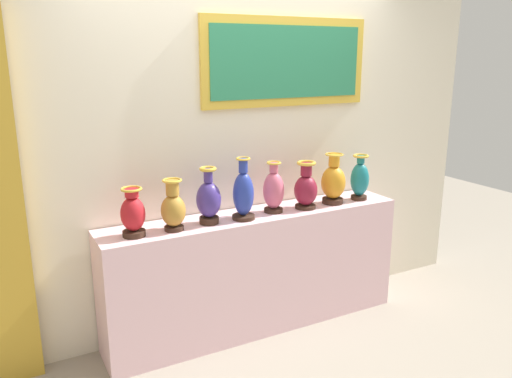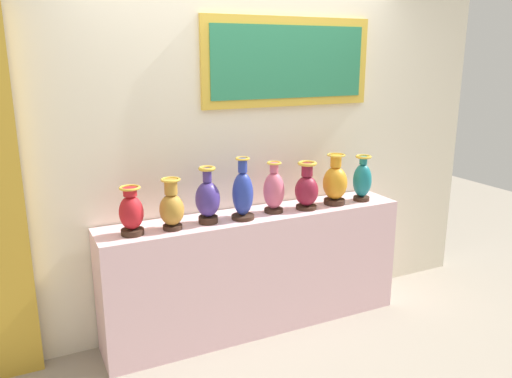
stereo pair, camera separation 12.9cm
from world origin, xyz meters
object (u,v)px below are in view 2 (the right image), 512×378
object	(u,v)px
vase_cobalt	(243,194)
vase_amber	(335,183)
vase_crimson	(131,213)
vase_rose	(274,191)
vase_burgundy	(307,189)
vase_indigo	(208,199)
vase_ochre	(172,207)
vase_teal	(362,180)

from	to	relation	value
vase_cobalt	vase_amber	bearing A→B (deg)	1.85
vase_crimson	vase_rose	size ratio (longest dim) A/B	0.85
vase_crimson	vase_amber	bearing A→B (deg)	0.40
vase_amber	vase_rose	bearing A→B (deg)	177.88
vase_rose	vase_burgundy	size ratio (longest dim) A/B	1.05
vase_indigo	vase_burgundy	world-z (taller)	vase_indigo
vase_rose	vase_amber	xyz separation A→B (m)	(0.51, -0.02, 0.00)
vase_cobalt	vase_rose	size ratio (longest dim) A/B	1.17
vase_ochre	vase_rose	bearing A→B (deg)	2.97
vase_burgundy	vase_amber	bearing A→B (deg)	2.93
vase_teal	vase_cobalt	bearing A→B (deg)	-179.10
vase_rose	vase_amber	world-z (taller)	vase_amber
vase_rose	vase_ochre	bearing A→B (deg)	-177.03
vase_rose	vase_teal	size ratio (longest dim) A/B	1.04
vase_indigo	vase_teal	size ratio (longest dim) A/B	1.09
vase_teal	vase_burgundy	bearing A→B (deg)	-179.54
vase_indigo	vase_cobalt	distance (m)	0.25
vase_indigo	vase_cobalt	bearing A→B (deg)	-5.70
vase_ochre	vase_burgundy	xyz separation A→B (m)	(1.01, 0.01, 0.00)
vase_amber	vase_ochre	bearing A→B (deg)	-179.07
vase_crimson	vase_cobalt	world-z (taller)	vase_cobalt
vase_crimson	vase_indigo	bearing A→B (deg)	1.15
vase_burgundy	vase_indigo	bearing A→B (deg)	179.05
vase_indigo	vase_rose	bearing A→B (deg)	2.18
vase_indigo	vase_ochre	bearing A→B (deg)	-175.45
vase_ochre	vase_indigo	world-z (taller)	vase_indigo
vase_crimson	vase_amber	xyz separation A→B (m)	(1.52, 0.01, 0.02)
vase_ochre	vase_rose	distance (m)	0.76
vase_crimson	vase_cobalt	xyz separation A→B (m)	(0.75, -0.01, 0.03)
vase_cobalt	vase_teal	distance (m)	1.01
vase_amber	vase_indigo	bearing A→B (deg)	-179.97
vase_indigo	vase_teal	xyz separation A→B (m)	(1.26, -0.01, -0.00)
vase_crimson	vase_cobalt	size ratio (longest dim) A/B	0.72
vase_rose	vase_burgundy	xyz separation A→B (m)	(0.25, -0.03, -0.01)
vase_burgundy	vase_teal	bearing A→B (deg)	0.46
vase_indigo	vase_burgundy	distance (m)	0.76
vase_ochre	vase_indigo	xyz separation A→B (m)	(0.25, 0.02, 0.02)
vase_ochre	vase_indigo	bearing A→B (deg)	4.55
vase_amber	vase_teal	world-z (taller)	vase_amber
vase_ochre	vase_amber	size ratio (longest dim) A/B	0.88
vase_teal	vase_crimson	bearing A→B (deg)	-179.94
vase_burgundy	vase_teal	distance (m)	0.50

